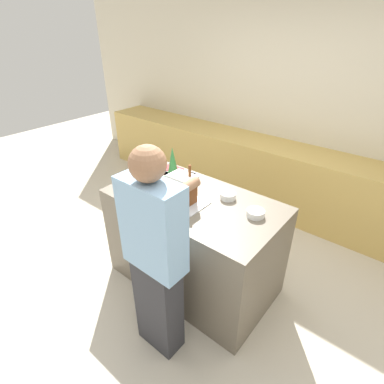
{
  "coord_description": "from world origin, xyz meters",
  "views": [
    {
      "loc": [
        1.38,
        -1.7,
        2.26
      ],
      "look_at": [
        -0.02,
        0.0,
        1.0
      ],
      "focal_mm": 28.0,
      "sensor_mm": 36.0,
      "label": 1
    }
  ],
  "objects_px": {
    "candy_bowl_near_tray_right": "(256,213)",
    "candy_bowl_center_rear": "(228,195)",
    "cookbook": "(172,169)",
    "gingerbread_house": "(183,188)",
    "person": "(156,258)",
    "decorative_tree": "(173,166)",
    "candy_bowl_near_tray_left": "(191,177)",
    "candy_bowl_front_corner": "(165,176)",
    "baking_tray": "(183,202)"
  },
  "relations": [
    {
      "from": "baking_tray",
      "to": "gingerbread_house",
      "type": "xyz_separation_m",
      "value": [
        0.0,
        0.0,
        0.13
      ]
    },
    {
      "from": "gingerbread_house",
      "to": "cookbook",
      "type": "distance_m",
      "value": 0.65
    },
    {
      "from": "decorative_tree",
      "to": "cookbook",
      "type": "relative_size",
      "value": 1.93
    },
    {
      "from": "candy_bowl_front_corner",
      "to": "person",
      "type": "relative_size",
      "value": 0.06
    },
    {
      "from": "candy_bowl_front_corner",
      "to": "candy_bowl_near_tray_right",
      "type": "relative_size",
      "value": 0.75
    },
    {
      "from": "candy_bowl_near_tray_right",
      "to": "candy_bowl_center_rear",
      "type": "xyz_separation_m",
      "value": [
        -0.31,
        0.09,
        0.0
      ]
    },
    {
      "from": "gingerbread_house",
      "to": "cookbook",
      "type": "relative_size",
      "value": 1.77
    },
    {
      "from": "cookbook",
      "to": "candy_bowl_front_corner",
      "type": "bearing_deg",
      "value": -67.61
    },
    {
      "from": "gingerbread_house",
      "to": "candy_bowl_near_tray_right",
      "type": "bearing_deg",
      "value": 19.32
    },
    {
      "from": "baking_tray",
      "to": "candy_bowl_near_tray_right",
      "type": "bearing_deg",
      "value": 19.33
    },
    {
      "from": "decorative_tree",
      "to": "cookbook",
      "type": "bearing_deg",
      "value": 134.56
    },
    {
      "from": "cookbook",
      "to": "person",
      "type": "bearing_deg",
      "value": -52.67
    },
    {
      "from": "person",
      "to": "candy_bowl_near_tray_left",
      "type": "bearing_deg",
      "value": 116.47
    },
    {
      "from": "candy_bowl_near_tray_right",
      "to": "candy_bowl_center_rear",
      "type": "distance_m",
      "value": 0.32
    },
    {
      "from": "candy_bowl_near_tray_right",
      "to": "baking_tray",
      "type": "bearing_deg",
      "value": -160.67
    },
    {
      "from": "baking_tray",
      "to": "person",
      "type": "distance_m",
      "value": 0.64
    },
    {
      "from": "candy_bowl_front_corner",
      "to": "candy_bowl_center_rear",
      "type": "relative_size",
      "value": 0.78
    },
    {
      "from": "decorative_tree",
      "to": "person",
      "type": "distance_m",
      "value": 0.96
    },
    {
      "from": "decorative_tree",
      "to": "candy_bowl_near_tray_left",
      "type": "xyz_separation_m",
      "value": [
        0.06,
        0.18,
        -0.15
      ]
    },
    {
      "from": "candy_bowl_front_corner",
      "to": "gingerbread_house",
      "type": "bearing_deg",
      "value": -27.72
    },
    {
      "from": "candy_bowl_near_tray_left",
      "to": "candy_bowl_center_rear",
      "type": "bearing_deg",
      "value": -8.16
    },
    {
      "from": "candy_bowl_near_tray_left",
      "to": "person",
      "type": "distance_m",
      "value": 1.05
    },
    {
      "from": "gingerbread_house",
      "to": "candy_bowl_near_tray_left",
      "type": "relative_size",
      "value": 2.43
    },
    {
      "from": "candy_bowl_front_corner",
      "to": "candy_bowl_center_rear",
      "type": "height_order",
      "value": "same"
    },
    {
      "from": "gingerbread_house",
      "to": "candy_bowl_center_rear",
      "type": "bearing_deg",
      "value": 47.99
    },
    {
      "from": "cookbook",
      "to": "baking_tray",
      "type": "bearing_deg",
      "value": -39.21
    },
    {
      "from": "cookbook",
      "to": "person",
      "type": "relative_size",
      "value": 0.11
    },
    {
      "from": "candy_bowl_front_corner",
      "to": "candy_bowl_near_tray_left",
      "type": "height_order",
      "value": "same"
    },
    {
      "from": "decorative_tree",
      "to": "person",
      "type": "height_order",
      "value": "person"
    },
    {
      "from": "baking_tray",
      "to": "candy_bowl_near_tray_right",
      "type": "height_order",
      "value": "candy_bowl_near_tray_right"
    },
    {
      "from": "gingerbread_house",
      "to": "decorative_tree",
      "type": "height_order",
      "value": "decorative_tree"
    },
    {
      "from": "decorative_tree",
      "to": "candy_bowl_near_tray_right",
      "type": "relative_size",
      "value": 2.64
    },
    {
      "from": "baking_tray",
      "to": "candy_bowl_near_tray_left",
      "type": "xyz_separation_m",
      "value": [
        -0.21,
        0.35,
        0.03
      ]
    },
    {
      "from": "decorative_tree",
      "to": "candy_bowl_near_tray_left",
      "type": "distance_m",
      "value": 0.24
    },
    {
      "from": "baking_tray",
      "to": "decorative_tree",
      "type": "relative_size",
      "value": 1.06
    },
    {
      "from": "candy_bowl_near_tray_right",
      "to": "cookbook",
      "type": "xyz_separation_m",
      "value": [
        -1.07,
        0.2,
        -0.02
      ]
    },
    {
      "from": "candy_bowl_center_rear",
      "to": "cookbook",
      "type": "bearing_deg",
      "value": 171.24
    },
    {
      "from": "cookbook",
      "to": "person",
      "type": "xyz_separation_m",
      "value": [
        0.75,
        -0.98,
        -0.08
      ]
    },
    {
      "from": "candy_bowl_center_rear",
      "to": "person",
      "type": "height_order",
      "value": "person"
    },
    {
      "from": "candy_bowl_front_corner",
      "to": "person",
      "type": "distance_m",
      "value": 1.05
    },
    {
      "from": "gingerbread_house",
      "to": "candy_bowl_front_corner",
      "type": "height_order",
      "value": "gingerbread_house"
    },
    {
      "from": "candy_bowl_near_tray_right",
      "to": "person",
      "type": "xyz_separation_m",
      "value": [
        -0.32,
        -0.78,
        -0.1
      ]
    },
    {
      "from": "gingerbread_house",
      "to": "cookbook",
      "type": "bearing_deg",
      "value": 140.82
    },
    {
      "from": "person",
      "to": "cookbook",
      "type": "bearing_deg",
      "value": 127.33
    },
    {
      "from": "baking_tray",
      "to": "cookbook",
      "type": "bearing_deg",
      "value": 140.79
    },
    {
      "from": "gingerbread_house",
      "to": "candy_bowl_near_tray_right",
      "type": "xyz_separation_m",
      "value": [
        0.57,
        0.2,
        -0.11
      ]
    },
    {
      "from": "candy_bowl_near_tray_right",
      "to": "cookbook",
      "type": "relative_size",
      "value": 0.73
    },
    {
      "from": "decorative_tree",
      "to": "candy_bowl_front_corner",
      "type": "height_order",
      "value": "decorative_tree"
    },
    {
      "from": "candy_bowl_front_corner",
      "to": "candy_bowl_near_tray_left",
      "type": "relative_size",
      "value": 0.75
    },
    {
      "from": "candy_bowl_near_tray_left",
      "to": "cookbook",
      "type": "relative_size",
      "value": 0.73
    }
  ]
}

